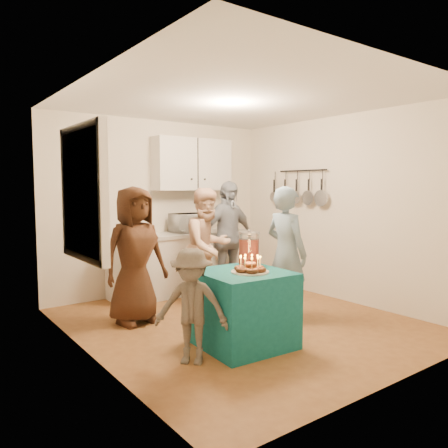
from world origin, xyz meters
TOP-DOWN VIEW (x-y plane):
  - floor at (0.00, 0.00)m, footprint 4.00×4.00m
  - ceiling at (0.00, 0.00)m, footprint 4.00×4.00m
  - back_wall at (0.00, 2.00)m, footprint 3.60×3.60m
  - left_wall at (-1.80, 0.00)m, footprint 4.00×4.00m
  - right_wall at (1.80, 0.00)m, footprint 4.00×4.00m
  - window_night at (-1.77, 0.30)m, footprint 0.04×1.00m
  - counter at (0.20, 1.70)m, footprint 2.20×0.58m
  - countertop at (0.20, 1.70)m, footprint 2.24×0.62m
  - upper_cabinet at (0.50, 1.85)m, footprint 1.30×0.30m
  - pot_rack at (1.72, 0.70)m, footprint 0.12×1.00m
  - microwave at (0.32, 1.70)m, footprint 0.53×0.36m
  - party_table at (-0.45, -0.58)m, footprint 0.90×0.90m
  - donut_cake at (-0.43, -0.67)m, footprint 0.38×0.38m
  - punch_jar at (-0.15, -0.31)m, footprint 0.22×0.22m
  - man_birthday at (0.52, -0.20)m, footprint 0.42×0.61m
  - woman_back_left at (-1.01, 0.75)m, footprint 0.83×0.58m
  - woman_back_center at (0.12, 0.88)m, footprint 0.85×0.70m
  - woman_back_right at (0.74, 1.26)m, footprint 1.01×0.47m
  - child_near_left at (-1.11, -0.66)m, footprint 0.76×0.77m

SIDE VIEW (x-z plane):
  - floor at x=0.00m, z-range 0.00..0.00m
  - party_table at x=-0.45m, z-range 0.00..0.76m
  - counter at x=0.20m, z-range 0.00..0.86m
  - child_near_left at x=-1.11m, z-range 0.00..1.06m
  - woman_back_center at x=0.12m, z-range 0.00..1.59m
  - man_birthday at x=0.52m, z-range 0.00..1.61m
  - woman_back_left at x=-1.01m, z-range 0.00..1.61m
  - woman_back_right at x=0.74m, z-range 0.00..1.69m
  - donut_cake at x=-0.43m, z-range 0.76..0.94m
  - countertop at x=0.20m, z-range 0.86..0.91m
  - punch_jar at x=-0.15m, z-range 0.76..1.10m
  - microwave at x=0.32m, z-range 0.91..1.20m
  - back_wall at x=0.00m, z-range 1.30..1.30m
  - left_wall at x=-1.80m, z-range 1.30..1.30m
  - right_wall at x=1.80m, z-range 1.30..1.30m
  - window_night at x=-1.77m, z-range 0.95..2.15m
  - pot_rack at x=1.72m, z-range 1.30..1.90m
  - upper_cabinet at x=0.50m, z-range 1.55..2.35m
  - ceiling at x=0.00m, z-range 2.60..2.60m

